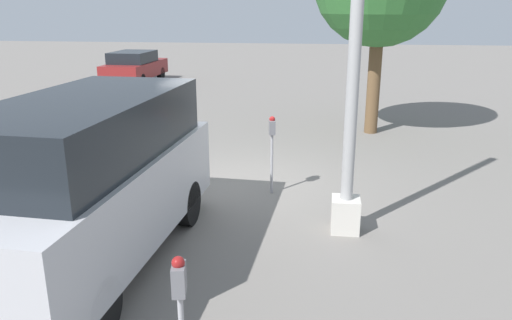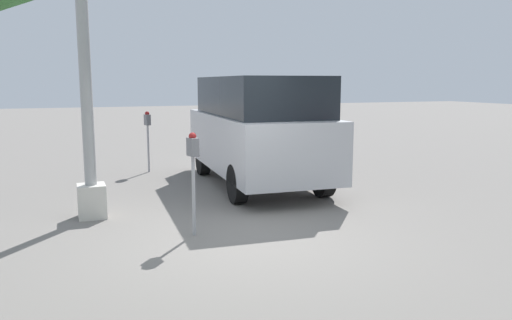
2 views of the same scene
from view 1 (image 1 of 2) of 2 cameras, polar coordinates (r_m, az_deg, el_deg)
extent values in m
plane|color=slate|center=(9.99, -1.66, -2.91)|extent=(80.00, 80.00, 0.00)
cylinder|color=#9E9EA3|center=(9.41, 1.81, -0.45)|extent=(0.05, 0.05, 1.16)
cube|color=slate|center=(9.22, 1.85, 3.76)|extent=(0.22, 0.14, 0.26)
sphere|color=maroon|center=(9.19, 1.86, 4.68)|extent=(0.11, 0.11, 0.11)
cube|color=slate|center=(4.24, -8.79, -13.32)|extent=(0.22, 0.14, 0.26)
sphere|color=maroon|center=(4.16, -8.89, -11.52)|extent=(0.11, 0.11, 0.11)
cube|color=beige|center=(8.05, 10.17, -6.17)|extent=(0.44, 0.44, 0.55)
cylinder|color=#9E9E9E|center=(7.41, 11.44, 15.95)|extent=(0.19, 0.19, 5.53)
cube|color=#B2B2B7|center=(7.06, -18.60, -4.41)|extent=(4.98, 2.23, 1.16)
cube|color=black|center=(6.88, -18.88, 3.53)|extent=(4.00, 2.02, 0.79)
cylinder|color=black|center=(5.75, -17.70, -15.95)|extent=(0.74, 0.28, 0.73)
cylinder|color=black|center=(8.21, -7.84, -4.91)|extent=(0.74, 0.28, 0.73)
cylinder|color=black|center=(8.89, -18.47, -3.92)|extent=(0.74, 0.28, 0.73)
cube|color=maroon|center=(24.23, -13.63, 10.05)|extent=(4.14, 1.88, 0.66)
cube|color=black|center=(23.98, -13.92, 11.36)|extent=(2.30, 1.68, 0.50)
cube|color=orange|center=(26.30, -13.09, 10.21)|extent=(0.08, 0.12, 0.20)
cylinder|color=black|center=(25.73, -14.10, 9.66)|extent=(0.61, 0.23, 0.60)
cylinder|color=black|center=(25.16, -10.82, 9.71)|extent=(0.61, 0.23, 0.60)
cylinder|color=black|center=(23.44, -16.53, 8.78)|extent=(0.61, 0.23, 0.60)
cylinder|color=black|center=(22.82, -12.98, 8.84)|extent=(0.61, 0.23, 0.60)
cylinder|color=brown|center=(14.29, 13.32, 8.73)|extent=(0.36, 0.36, 2.89)
camera|label=2|loc=(15.85, 10.67, 12.43)|focal=35.00mm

